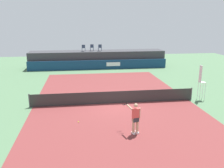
# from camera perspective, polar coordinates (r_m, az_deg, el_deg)

# --- Properties ---
(ground_plane) EXTENTS (48.00, 48.00, 0.00)m
(ground_plane) POSITION_cam_1_polar(r_m,az_deg,el_deg) (21.21, -0.72, -1.95)
(ground_plane) COLOR #4C704C
(court_inner) EXTENTS (12.00, 22.00, 0.00)m
(court_inner) POSITION_cam_1_polar(r_m,az_deg,el_deg) (18.38, 0.47, -4.59)
(court_inner) COLOR maroon
(court_inner) RESTS_ON ground
(sponsor_wall) EXTENTS (18.00, 0.22, 1.20)m
(sponsor_wall) POSITION_cam_1_polar(r_m,az_deg,el_deg) (31.25, -3.15, 4.57)
(sponsor_wall) COLOR navy
(sponsor_wall) RESTS_ON ground
(spectator_platform) EXTENTS (18.00, 2.80, 2.20)m
(spectator_platform) POSITION_cam_1_polar(r_m,az_deg,el_deg) (32.94, -3.44, 5.97)
(spectator_platform) COLOR #38383D
(spectator_platform) RESTS_ON ground
(spectator_chair_far_left) EXTENTS (0.47, 0.47, 0.89)m
(spectator_chair_far_left) POSITION_cam_1_polar(r_m,az_deg,el_deg) (32.27, -6.78, 8.57)
(spectator_chair_far_left) COLOR #2D3D56
(spectator_chair_far_left) RESTS_ON spectator_platform
(spectator_chair_left) EXTENTS (0.45, 0.45, 0.89)m
(spectator_chair_left) POSITION_cam_1_polar(r_m,az_deg,el_deg) (32.69, -4.81, 8.69)
(spectator_chair_left) COLOR #2D3D56
(spectator_chair_left) RESTS_ON spectator_platform
(spectator_chair_center) EXTENTS (0.45, 0.45, 0.89)m
(spectator_chair_center) POSITION_cam_1_polar(r_m,az_deg,el_deg) (32.47, -2.89, 8.69)
(spectator_chair_center) COLOR #2D3D56
(spectator_chair_center) RESTS_ON spectator_platform
(umpire_chair) EXTENTS (0.46, 0.46, 2.76)m
(umpire_chair) POSITION_cam_1_polar(r_m,az_deg,el_deg) (20.11, 20.40, 0.87)
(umpire_chair) COLOR white
(umpire_chair) RESTS_ON ground
(tennis_net) EXTENTS (12.40, 0.02, 0.95)m
(tennis_net) POSITION_cam_1_polar(r_m,az_deg,el_deg) (18.23, 0.48, -3.19)
(tennis_net) COLOR #2D2D2D
(tennis_net) RESTS_ON ground
(net_post_near) EXTENTS (0.10, 0.10, 1.00)m
(net_post_near) POSITION_cam_1_polar(r_m,az_deg,el_deg) (18.41, -19.03, -3.76)
(net_post_near) COLOR #4C4C51
(net_post_near) RESTS_ON ground
(net_post_far) EXTENTS (0.10, 0.10, 1.00)m
(net_post_far) POSITION_cam_1_polar(r_m,az_deg,el_deg) (20.05, 18.30, -2.21)
(net_post_far) COLOR #4C4C51
(net_post_far) RESTS_ON ground
(tennis_player) EXTENTS (0.89, 1.11, 1.77)m
(tennis_player) POSITION_cam_1_polar(r_m,az_deg,el_deg) (13.35, 5.54, -7.87)
(tennis_player) COLOR white
(tennis_player) RESTS_ON court_inner
(tennis_ball) EXTENTS (0.07, 0.07, 0.07)m
(tennis_ball) POSITION_cam_1_polar(r_m,az_deg,el_deg) (15.18, -8.00, -8.87)
(tennis_ball) COLOR #D8EA33
(tennis_ball) RESTS_ON court_inner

